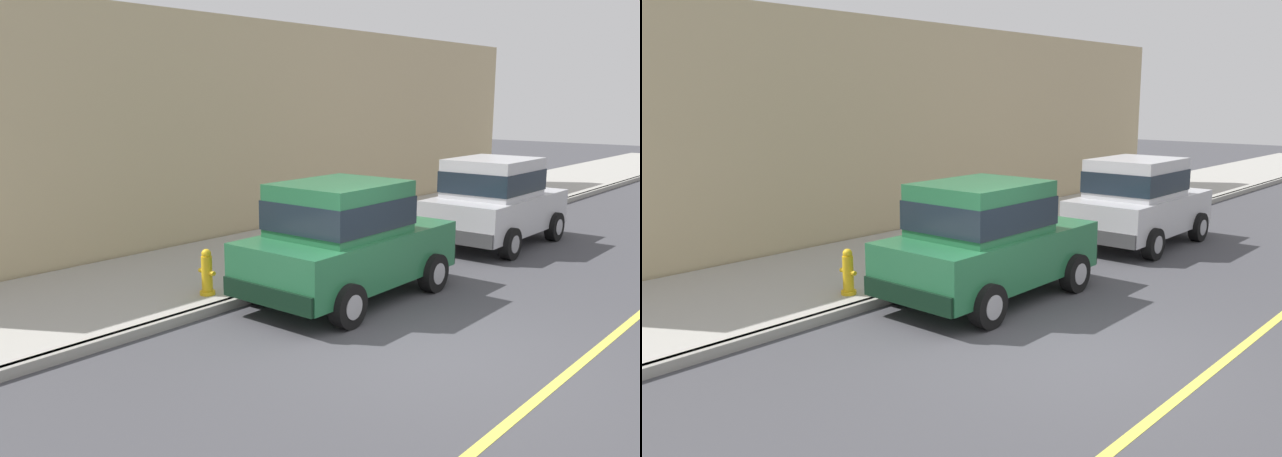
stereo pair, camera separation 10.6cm
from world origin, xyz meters
TOP-DOWN VIEW (x-y plane):
  - ground_plane at (0.00, 0.00)m, footprint 80.00×80.00m
  - curb at (-3.20, 0.00)m, footprint 0.16×64.00m
  - sidewalk at (-5.00, 0.00)m, footprint 3.60×64.00m
  - lane_centre_line at (1.60, 0.00)m, footprint 0.12×57.60m
  - car_green_hatchback at (-2.18, 1.03)m, footprint 2.00×3.83m
  - car_silver_hatchback at (-2.22, 6.21)m, footprint 1.99×3.82m
  - dog_grey at (-5.37, 2.95)m, footprint 0.71×0.39m
  - fire_hydrant at (-3.65, -0.55)m, footprint 0.34×0.24m
  - building_facade at (-7.10, 5.27)m, footprint 0.50×20.00m

SIDE VIEW (x-z plane):
  - ground_plane at x=0.00m, z-range 0.00..0.00m
  - lane_centre_line at x=1.60m, z-range 0.00..0.01m
  - curb at x=-3.20m, z-range 0.00..0.14m
  - sidewalk at x=-5.00m, z-range 0.00..0.14m
  - dog_grey at x=-5.37m, z-range 0.18..0.67m
  - fire_hydrant at x=-3.65m, z-range 0.11..0.84m
  - car_green_hatchback at x=-2.18m, z-range 0.04..1.92m
  - car_silver_hatchback at x=-2.22m, z-range 0.04..1.92m
  - building_facade at x=-7.10m, z-range 0.00..4.86m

